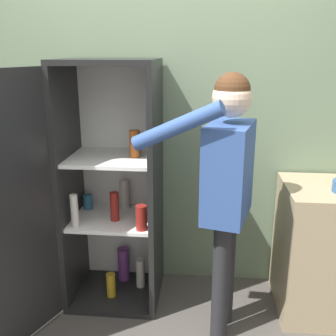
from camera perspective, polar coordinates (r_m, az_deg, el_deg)
The scene contains 4 objects.
wall_back at distance 2.88m, azimuth -0.70°, elevation 7.33°, with size 7.00×0.06×2.55m.
refrigerator at distance 2.68m, azimuth -10.69°, elevation -3.51°, with size 0.92×1.14×1.69m.
person at distance 2.30m, azimuth 8.52°, elevation -1.21°, with size 0.71×0.54×1.64m.
counter at distance 2.93m, azimuth 22.64°, elevation -10.90°, with size 0.69×0.59×0.90m.
Camera 1 is at (0.31, -1.84, 1.75)m, focal length 42.00 mm.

